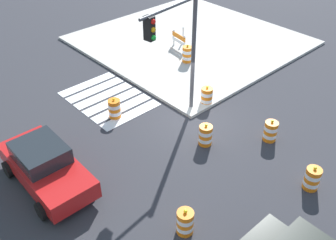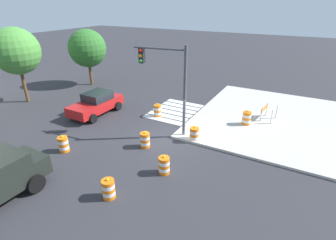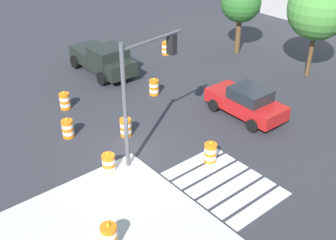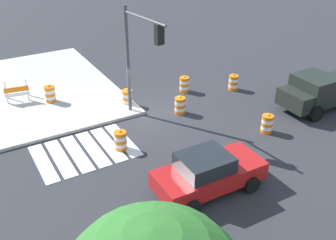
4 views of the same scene
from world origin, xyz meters
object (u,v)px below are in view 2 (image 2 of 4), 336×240
(sports_car, at_px, (96,103))
(traffic_barrel_lane_center, at_px, (194,134))
(street_tree_streetside_far, at_px, (16,51))
(traffic_barrel_opposite_curb, at_px, (158,111))
(traffic_barrel_median_far, at_px, (164,165))
(traffic_barrel_crosswalk_end, at_px, (145,140))
(traffic_barrel_median_near, at_px, (63,144))
(traffic_barrel_on_sidewalk, at_px, (247,118))
(construction_barricade, at_px, (266,111))
(street_tree_streetside_near, at_px, (87,48))
(traffic_barrel_near_corner, at_px, (108,189))
(traffic_light_pole, at_px, (167,74))

(sports_car, height_order, traffic_barrel_lane_center, sports_car)
(street_tree_streetside_far, bearing_deg, traffic_barrel_opposite_curb, -76.63)
(traffic_barrel_median_far, bearing_deg, street_tree_streetside_far, 78.30)
(sports_car, xyz_separation_m, traffic_barrel_lane_center, (-0.41, -8.19, -0.36))
(traffic_barrel_crosswalk_end, height_order, traffic_barrel_median_near, same)
(traffic_barrel_crosswalk_end, bearing_deg, traffic_barrel_median_near, 124.73)
(traffic_barrel_on_sidewalk, xyz_separation_m, street_tree_streetside_far, (-4.15, 17.43, 3.62))
(sports_car, xyz_separation_m, street_tree_streetside_far, (-0.95, 6.96, 3.41))
(traffic_barrel_on_sidewalk, height_order, construction_barricade, traffic_barrel_on_sidewalk)
(traffic_barrel_on_sidewalk, bearing_deg, traffic_barrel_median_far, 162.38)
(traffic_barrel_lane_center, xyz_separation_m, construction_barricade, (5.16, -3.29, 0.27))
(street_tree_streetside_near, bearing_deg, traffic_barrel_median_near, -142.81)
(sports_car, relative_size, traffic_barrel_crosswalk_end, 4.24)
(traffic_barrel_crosswalk_end, distance_m, traffic_barrel_on_sidewalk, 7.21)
(sports_car, distance_m, traffic_barrel_opposite_curb, 4.67)
(sports_car, distance_m, traffic_barrel_near_corner, 9.67)
(traffic_barrel_median_far, relative_size, traffic_barrel_on_sidewalk, 1.00)
(sports_car, height_order, traffic_light_pole, traffic_light_pole)
(traffic_barrel_near_corner, xyz_separation_m, construction_barricade, (11.51, -4.56, 0.27))
(traffic_barrel_median_far, height_order, traffic_barrel_on_sidewalk, traffic_barrel_on_sidewalk)
(sports_car, relative_size, traffic_barrel_median_near, 4.24)
(traffic_barrel_near_corner, height_order, street_tree_streetside_far, street_tree_streetside_far)
(traffic_barrel_lane_center, distance_m, construction_barricade, 6.13)
(traffic_barrel_median_far, relative_size, traffic_light_pole, 0.19)
(traffic_barrel_crosswalk_end, distance_m, traffic_barrel_median_far, 2.77)
(traffic_barrel_near_corner, distance_m, traffic_barrel_median_near, 5.06)
(traffic_barrel_median_near, bearing_deg, traffic_barrel_on_sidewalk, -45.27)
(traffic_barrel_opposite_curb, height_order, traffic_barrel_on_sidewalk, traffic_barrel_on_sidewalk)
(traffic_barrel_near_corner, bearing_deg, construction_barricade, -21.61)
(street_tree_streetside_far, bearing_deg, traffic_barrel_median_near, -114.14)
(construction_barricade, bearing_deg, sports_car, 112.50)
(traffic_barrel_near_corner, bearing_deg, traffic_barrel_median_near, 70.14)
(traffic_barrel_crosswalk_end, bearing_deg, construction_barricade, -37.69)
(traffic_barrel_median_far, distance_m, street_tree_streetside_near, 17.11)
(traffic_barrel_median_near, xyz_separation_m, traffic_barrel_on_sidewalk, (8.23, -8.31, 0.15))
(traffic_barrel_near_corner, distance_m, street_tree_streetside_far, 15.51)
(traffic_barrel_crosswalk_end, height_order, traffic_barrel_on_sidewalk, traffic_barrel_on_sidewalk)
(traffic_barrel_crosswalk_end, xyz_separation_m, construction_barricade, (7.16, -5.54, 0.27))
(traffic_barrel_lane_center, relative_size, traffic_barrel_on_sidewalk, 1.00)
(traffic_barrel_near_corner, bearing_deg, traffic_barrel_lane_center, -11.32)
(traffic_barrel_lane_center, bearing_deg, traffic_barrel_median_far, 179.53)
(traffic_barrel_near_corner, xyz_separation_m, street_tree_streetside_near, (12.13, 12.66, 3.17))
(traffic_barrel_lane_center, bearing_deg, traffic_light_pole, 87.74)
(traffic_barrel_opposite_curb, bearing_deg, traffic_barrel_near_corner, -162.95)
(street_tree_streetside_far, bearing_deg, traffic_barrel_on_sidewalk, -76.61)
(traffic_barrel_crosswalk_end, height_order, traffic_barrel_median_far, same)
(traffic_barrel_near_corner, relative_size, traffic_barrel_crosswalk_end, 1.00)
(traffic_barrel_median_near, height_order, traffic_barrel_lane_center, same)
(traffic_barrel_crosswalk_end, height_order, street_tree_streetside_far, street_tree_streetside_far)
(traffic_barrel_near_corner, height_order, traffic_barrel_on_sidewalk, traffic_barrel_on_sidewalk)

